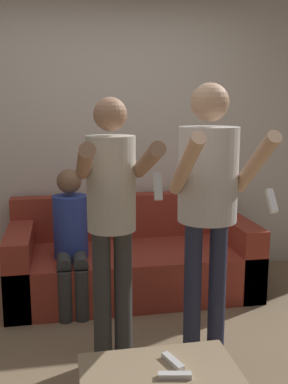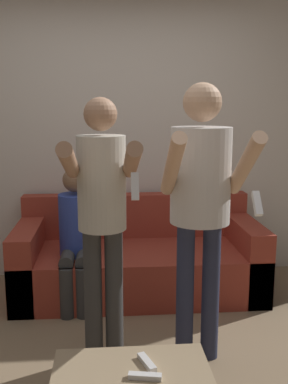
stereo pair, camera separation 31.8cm
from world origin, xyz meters
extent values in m
plane|color=#937A5B|center=(0.00, 0.00, 0.00)|extent=(14.00, 14.00, 0.00)
cube|color=silver|center=(0.00, 1.74, 1.35)|extent=(6.40, 0.06, 2.70)
cube|color=#9E3828|center=(0.21, 1.22, 0.20)|extent=(2.05, 0.91, 0.39)
cube|color=#9E3828|center=(0.21, 1.59, 0.59)|extent=(2.05, 0.16, 0.40)
cube|color=#9E3828|center=(-0.71, 1.22, 0.30)|extent=(0.20, 0.91, 0.61)
cube|color=#9E3828|center=(1.13, 1.22, 0.30)|extent=(0.20, 0.91, 0.61)
cylinder|color=#383838|center=(-0.15, 0.16, 0.43)|extent=(0.11, 0.11, 0.86)
cylinder|color=#383838|center=(-0.02, 0.16, 0.43)|extent=(0.11, 0.11, 0.86)
cylinder|color=beige|center=(-0.08, 0.16, 1.14)|extent=(0.29, 0.29, 0.55)
sphere|color=#A87A5B|center=(-0.08, 0.16, 1.54)|extent=(0.19, 0.19, 0.19)
cylinder|color=#A87A5B|center=(-0.25, -0.09, 1.30)|extent=(0.08, 0.54, 0.25)
cylinder|color=#A87A5B|center=(0.08, -0.09, 1.30)|extent=(0.08, 0.54, 0.25)
cube|color=white|center=(0.08, -0.35, 1.21)|extent=(0.04, 0.07, 0.13)
cylinder|color=#282D47|center=(0.42, 0.16, 0.45)|extent=(0.11, 0.11, 0.89)
cylinder|color=#282D47|center=(0.58, 0.16, 0.45)|extent=(0.11, 0.11, 0.89)
cylinder|color=silver|center=(0.50, 0.16, 1.18)|extent=(0.36, 0.36, 0.57)
sphere|color=tan|center=(0.50, 0.16, 1.60)|extent=(0.23, 0.23, 0.23)
cylinder|color=tan|center=(0.30, -0.05, 1.27)|extent=(0.08, 0.48, 0.40)
cylinder|color=tan|center=(0.70, -0.05, 1.27)|extent=(0.08, 0.48, 0.40)
cube|color=white|center=(0.70, -0.27, 1.10)|extent=(0.04, 0.10, 0.12)
cylinder|color=#383838|center=(-0.37, 0.78, 0.20)|extent=(0.11, 0.11, 0.39)
cylinder|color=#383838|center=(-0.25, 0.78, 0.20)|extent=(0.11, 0.11, 0.39)
cylinder|color=#383838|center=(-0.37, 0.94, 0.42)|extent=(0.11, 0.32, 0.11)
cylinder|color=#383838|center=(-0.25, 0.94, 0.42)|extent=(0.11, 0.32, 0.11)
cylinder|color=#2D429E|center=(-0.31, 1.10, 0.64)|extent=(0.27, 0.27, 0.50)
sphere|color=brown|center=(-0.31, 1.10, 1.01)|extent=(0.19, 0.19, 0.19)
cube|color=tan|center=(0.05, -0.59, 0.37)|extent=(0.73, 0.49, 0.04)
cube|color=white|center=(0.10, -0.63, 0.40)|extent=(0.15, 0.06, 0.02)
cube|color=white|center=(0.12, -0.52, 0.40)|extent=(0.08, 0.15, 0.02)
camera|label=1|loc=(-0.37, -2.38, 1.58)|focal=42.00mm
camera|label=2|loc=(-0.05, -2.43, 1.58)|focal=42.00mm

